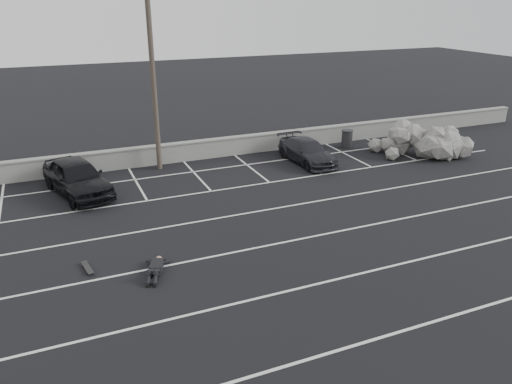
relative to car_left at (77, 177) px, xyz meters
name	(u,v)px	position (x,y,z in m)	size (l,w,h in m)	color
ground	(272,295)	(4.72, -11.07, -0.82)	(120.00, 120.00, 0.00)	black
seawall	(165,153)	(4.72, 2.93, -0.28)	(50.00, 0.45, 1.06)	gray
stall_lines	(222,236)	(4.64, -6.66, -0.82)	(36.00, 20.05, 0.01)	silver
car_left	(77,177)	(0.00, 0.00, 0.00)	(1.95, 4.84, 1.65)	black
car_right	(307,151)	(11.93, 0.04, -0.20)	(1.76, 4.34, 1.26)	#232328
utility_pole	(153,74)	(4.25, 2.13, 4.10)	(1.30, 0.26, 9.73)	#4C4238
trash_bin	(347,139)	(15.47, 1.61, -0.28)	(0.82, 0.82, 1.08)	#232325
riprap_pile	(431,145)	(19.00, -1.65, -0.22)	(5.25, 4.47, 1.53)	gray
person	(156,263)	(1.81, -8.14, -0.60)	(1.62, 2.38, 0.44)	black
skateboard	(88,268)	(-0.33, -7.34, -0.75)	(0.32, 0.80, 0.09)	black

